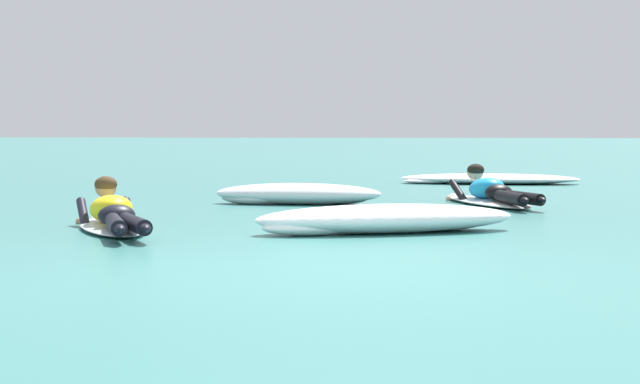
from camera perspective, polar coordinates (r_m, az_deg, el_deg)
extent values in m
plane|color=#387A75|center=(17.68, 2.96, 0.17)|extent=(120.00, 120.00, 0.00)
ellipsoid|color=silver|center=(10.96, -10.29, -1.71)|extent=(1.29, 2.05, 0.07)
ellipsoid|color=silver|center=(11.89, -10.83, -1.27)|extent=(0.27, 0.26, 0.06)
ellipsoid|color=yellow|center=(11.00, -10.33, -0.83)|extent=(0.65, 0.82, 0.35)
ellipsoid|color=black|center=(10.59, -10.06, -1.15)|extent=(0.42, 0.39, 0.20)
cylinder|color=black|center=(10.01, -10.10, -1.59)|extent=(0.41, 0.84, 0.14)
ellipsoid|color=black|center=(9.59, -9.93, -1.80)|extent=(0.18, 0.24, 0.08)
cylinder|color=black|center=(10.03, -9.20, -1.57)|extent=(0.50, 0.82, 0.14)
ellipsoid|color=black|center=(9.62, -8.71, -1.78)|extent=(0.18, 0.24, 0.08)
cylinder|color=black|center=(11.37, -11.66, -1.11)|extent=(0.29, 0.53, 0.32)
sphere|color=tan|center=(11.74, -11.83, -1.46)|extent=(0.09, 0.09, 0.09)
cylinder|color=black|center=(11.40, -9.45, -1.07)|extent=(0.29, 0.53, 0.32)
sphere|color=tan|center=(11.75, -9.67, -1.43)|extent=(0.09, 0.09, 0.09)
sphere|color=tan|center=(11.40, -10.59, 0.24)|extent=(0.21, 0.21, 0.21)
ellipsoid|color=#47331E|center=(11.38, -10.58, 0.38)|extent=(0.28, 0.27, 0.16)
ellipsoid|color=white|center=(14.36, 8.34, -0.48)|extent=(1.30, 2.37, 0.07)
ellipsoid|color=white|center=(15.39, 6.80, -0.17)|extent=(0.26, 0.26, 0.06)
ellipsoid|color=#1E9EDB|center=(14.39, 8.27, 0.19)|extent=(0.60, 0.76, 0.35)
ellipsoid|color=black|center=(14.04, 8.86, -0.02)|extent=(0.41, 0.38, 0.20)
cylinder|color=black|center=(13.49, 9.45, -0.29)|extent=(0.36, 0.83, 0.14)
ellipsoid|color=black|center=(13.10, 10.06, -0.41)|extent=(0.17, 0.24, 0.08)
cylinder|color=black|center=(13.55, 10.08, -0.28)|extent=(0.45, 0.81, 0.14)
ellipsoid|color=black|center=(13.19, 10.89, -0.39)|extent=(0.17, 0.24, 0.08)
cylinder|color=black|center=(14.66, 6.93, -0.05)|extent=(0.28, 0.58, 0.34)
sphere|color=tan|center=(15.03, 6.42, -0.35)|extent=(0.09, 0.09, 0.09)
cylinder|color=black|center=(14.80, 8.55, -0.03)|extent=(0.28, 0.58, 0.34)
sphere|color=tan|center=(15.15, 8.04, -0.33)|extent=(0.09, 0.09, 0.09)
sphere|color=tan|center=(14.75, 7.71, 0.98)|extent=(0.21, 0.21, 0.21)
ellipsoid|color=black|center=(14.73, 7.74, 1.10)|extent=(0.27, 0.26, 0.16)
ellipsoid|color=white|center=(14.26, -1.09, -0.08)|extent=(2.10, 0.75, 0.26)
ellipsoid|color=white|center=(14.30, 1.03, -0.23)|extent=(0.79, 0.44, 0.18)
ellipsoid|color=white|center=(14.31, -3.60, -0.32)|extent=(0.82, 0.61, 0.14)
ellipsoid|color=white|center=(10.57, 3.30, -1.32)|extent=(2.56, 1.51, 0.27)
ellipsoid|color=white|center=(10.87, 6.22, -1.41)|extent=(0.95, 0.62, 0.19)
ellipsoid|color=white|center=(10.30, -0.50, -1.77)|extent=(0.95, 0.64, 0.15)
ellipsoid|color=white|center=(19.25, 8.40, 0.66)|extent=(3.03, 1.26, 0.17)
ellipsoid|color=white|center=(19.39, 10.60, 0.58)|extent=(1.17, 0.81, 0.12)
ellipsoid|color=white|center=(19.19, 5.74, 0.56)|extent=(1.13, 0.67, 0.09)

